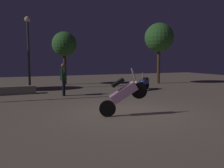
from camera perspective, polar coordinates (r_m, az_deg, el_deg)
The scene contains 8 objects.
ground_plane at distance 8.44m, azimuth 3.80°, elevation -7.08°, with size 40.00×40.00×0.00m, color #756656.
motorcycle_pink_foreground at distance 7.81m, azimuth 2.82°, elevation -2.58°, with size 1.65×0.49×1.63m.
motorcycle_blue_parked_left at distance 14.78m, azimuth 8.00°, elevation 0.28°, with size 1.34×1.14×1.11m.
person_rider_beside at distance 12.38m, azimuth -11.91°, elevation 1.85°, with size 0.38×0.64×1.72m.
streetlamp_far at distance 15.80m, azimuth -19.99°, elevation 9.51°, with size 0.36×0.36×4.61m.
tree_left_bg at distance 18.09m, azimuth -11.70°, elevation 9.52°, with size 1.87×1.87×4.02m.
tree_right_bg at distance 18.93m, azimuth 11.57°, elevation 11.11°, with size 2.29×2.29×4.79m.
planter_wall_low at distance 13.79m, azimuth -25.44°, elevation -1.56°, with size 3.46×0.50×0.45m.
Camera 1 is at (-3.70, -7.34, 1.92)m, focal length 36.99 mm.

